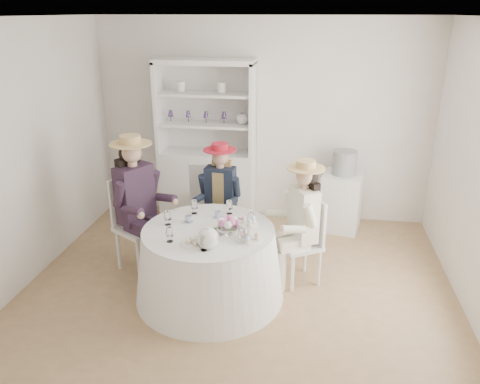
# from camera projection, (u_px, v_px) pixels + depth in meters

# --- Properties ---
(ground) EXTENTS (4.50, 4.50, 0.00)m
(ground) POSITION_uv_depth(u_px,v_px,m) (239.00, 287.00, 4.98)
(ground) COLOR olive
(ground) RESTS_ON ground
(ceiling) EXTENTS (4.50, 4.50, 0.00)m
(ceiling) POSITION_uv_depth(u_px,v_px,m) (238.00, 17.00, 4.00)
(ceiling) COLOR white
(ceiling) RESTS_ON wall_back
(wall_back) EXTENTS (4.50, 0.00, 4.50)m
(wall_back) POSITION_uv_depth(u_px,v_px,m) (262.00, 121.00, 6.33)
(wall_back) COLOR silver
(wall_back) RESTS_ON ground
(wall_front) EXTENTS (4.50, 0.00, 4.50)m
(wall_front) POSITION_uv_depth(u_px,v_px,m) (182.00, 275.00, 2.65)
(wall_front) COLOR silver
(wall_front) RESTS_ON ground
(wall_left) EXTENTS (0.00, 4.50, 4.50)m
(wall_left) POSITION_uv_depth(u_px,v_px,m) (23.00, 156.00, 4.81)
(wall_left) COLOR silver
(wall_left) RESTS_ON ground
(tea_table) EXTENTS (1.51, 1.51, 0.75)m
(tea_table) POSITION_uv_depth(u_px,v_px,m) (209.00, 263.00, 4.71)
(tea_table) COLOR white
(tea_table) RESTS_ON ground
(hutch) EXTENTS (1.35, 0.64, 2.18)m
(hutch) POSITION_uv_depth(u_px,v_px,m) (208.00, 164.00, 6.43)
(hutch) COLOR silver
(hutch) RESTS_ON ground
(side_table) EXTENTS (0.59, 0.59, 0.77)m
(side_table) POSITION_uv_depth(u_px,v_px,m) (341.00, 202.00, 6.20)
(side_table) COLOR silver
(side_table) RESTS_ON ground
(hatbox) EXTENTS (0.41, 0.41, 0.31)m
(hatbox) POSITION_uv_depth(u_px,v_px,m) (344.00, 163.00, 6.00)
(hatbox) COLOR black
(hatbox) RESTS_ON side_table
(guest_left) EXTENTS (0.66, 0.61, 1.55)m
(guest_left) POSITION_uv_depth(u_px,v_px,m) (137.00, 197.00, 5.04)
(guest_left) COLOR silver
(guest_left) RESTS_ON ground
(guest_mid) EXTENTS (0.49, 0.51, 1.35)m
(guest_mid) POSITION_uv_depth(u_px,v_px,m) (220.00, 192.00, 5.48)
(guest_mid) COLOR silver
(guest_mid) RESTS_ON ground
(guest_right) EXTENTS (0.58, 0.53, 1.37)m
(guest_right) POSITION_uv_depth(u_px,v_px,m) (301.00, 216.00, 4.82)
(guest_right) COLOR silver
(guest_right) RESTS_ON ground
(spare_chair) EXTENTS (0.42, 0.42, 1.00)m
(spare_chair) POSITION_uv_depth(u_px,v_px,m) (207.00, 197.00, 5.95)
(spare_chair) COLOR silver
(spare_chair) RESTS_ON ground
(teacup_a) EXTENTS (0.09, 0.09, 0.06)m
(teacup_a) POSITION_uv_depth(u_px,v_px,m) (189.00, 219.00, 4.72)
(teacup_a) COLOR white
(teacup_a) RESTS_ON tea_table
(teacup_b) EXTENTS (0.08, 0.08, 0.06)m
(teacup_b) POSITION_uv_depth(u_px,v_px,m) (218.00, 215.00, 4.82)
(teacup_b) COLOR white
(teacup_b) RESTS_ON tea_table
(teacup_c) EXTENTS (0.11, 0.11, 0.07)m
(teacup_c) POSITION_uv_depth(u_px,v_px,m) (238.00, 223.00, 4.63)
(teacup_c) COLOR white
(teacup_c) RESTS_ON tea_table
(flower_bowl) EXTENTS (0.24, 0.24, 0.05)m
(flower_bowl) POSITION_uv_depth(u_px,v_px,m) (228.00, 230.00, 4.50)
(flower_bowl) COLOR white
(flower_bowl) RESTS_ON tea_table
(flower_arrangement) EXTENTS (0.20, 0.20, 0.08)m
(flower_arrangement) POSITION_uv_depth(u_px,v_px,m) (229.00, 222.00, 4.51)
(flower_arrangement) COLOR #D068A2
(flower_arrangement) RESTS_ON tea_table
(table_teapot) EXTENTS (0.28, 0.20, 0.21)m
(table_teapot) POSITION_uv_depth(u_px,v_px,m) (208.00, 238.00, 4.19)
(table_teapot) COLOR white
(table_teapot) RESTS_ON tea_table
(sandwich_plate) EXTENTS (0.25, 0.25, 0.06)m
(sandwich_plate) POSITION_uv_depth(u_px,v_px,m) (194.00, 242.00, 4.29)
(sandwich_plate) COLOR white
(sandwich_plate) RESTS_ON tea_table
(cupcake_stand) EXTENTS (0.24, 0.24, 0.23)m
(cupcake_stand) POSITION_uv_depth(u_px,v_px,m) (249.00, 232.00, 4.34)
(cupcake_stand) COLOR white
(cupcake_stand) RESTS_ON tea_table
(stemware_set) EXTENTS (0.90, 0.90, 0.15)m
(stemware_set) POSITION_uv_depth(u_px,v_px,m) (208.00, 223.00, 4.54)
(stemware_set) COLOR white
(stemware_set) RESTS_ON tea_table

